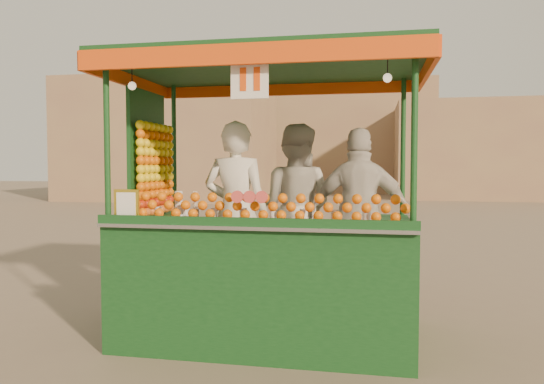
% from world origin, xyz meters
% --- Properties ---
extents(ground, '(90.00, 90.00, 0.00)m').
position_xyz_m(ground, '(0.00, 0.00, 0.00)').
color(ground, '#736252').
rests_on(ground, ground).
extents(building_left, '(10.00, 6.00, 6.00)m').
position_xyz_m(building_left, '(-9.00, 20.00, 3.00)').
color(building_left, '#917852').
rests_on(building_left, ground).
extents(building_right, '(9.00, 6.00, 5.00)m').
position_xyz_m(building_right, '(7.00, 24.00, 2.50)').
color(building_right, '#917852').
rests_on(building_right, ground).
extents(building_center, '(14.00, 7.00, 7.00)m').
position_xyz_m(building_center, '(-2.00, 30.00, 3.50)').
color(building_center, '#917852').
rests_on(building_center, ground).
extents(juice_cart, '(3.11, 2.01, 2.82)m').
position_xyz_m(juice_cart, '(0.17, -0.26, 0.92)').
color(juice_cart, '#0F3A17').
rests_on(juice_cart, ground).
extents(vendor_left, '(0.70, 0.47, 1.89)m').
position_xyz_m(vendor_left, '(-0.13, -0.05, 1.27)').
color(vendor_left, silver).
rests_on(vendor_left, ground).
extents(vendor_middle, '(1.01, 0.84, 1.90)m').
position_xyz_m(vendor_middle, '(0.41, 0.54, 1.28)').
color(vendor_middle, beige).
rests_on(vendor_middle, ground).
extents(vendor_right, '(1.08, 0.47, 1.84)m').
position_xyz_m(vendor_right, '(1.16, 0.27, 1.25)').
color(vendor_right, beige).
rests_on(vendor_right, ground).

